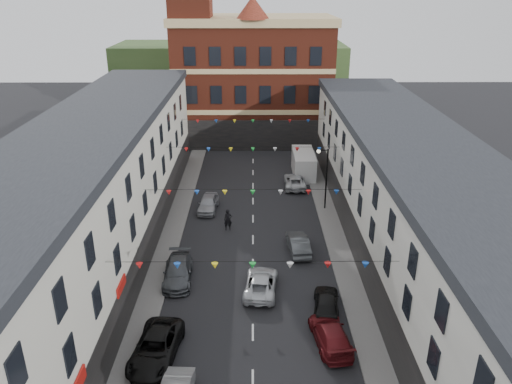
{
  "coord_description": "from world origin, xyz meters",
  "views": [
    {
      "loc": [
        0.07,
        -28.9,
        19.8
      ],
      "look_at": [
        0.26,
        9.41,
        3.74
      ],
      "focal_mm": 35.0,
      "sensor_mm": 36.0,
      "label": 1
    }
  ],
  "objects_px": {
    "car_left_d": "(178,271)",
    "pedestrian": "(228,220)",
    "street_lamp": "(324,171)",
    "white_van": "(303,164)",
    "car_left_c": "(156,348)",
    "car_right_f": "(295,181)",
    "car_right_d": "(326,302)",
    "car_left_e": "(208,203)",
    "moving_car": "(261,283)",
    "car_right_c": "(331,334)",
    "car_right_e": "(298,243)"
  },
  "relations": [
    {
      "from": "car_right_f",
      "to": "pedestrian",
      "type": "xyz_separation_m",
      "value": [
        -6.56,
        -9.88,
        0.3
      ]
    },
    {
      "from": "pedestrian",
      "to": "white_van",
      "type": "bearing_deg",
      "value": 53.4
    },
    {
      "from": "car_left_e",
      "to": "pedestrian",
      "type": "bearing_deg",
      "value": -59.24
    },
    {
      "from": "car_left_c",
      "to": "white_van",
      "type": "height_order",
      "value": "white_van"
    },
    {
      "from": "car_left_e",
      "to": "car_right_f",
      "type": "height_order",
      "value": "car_left_e"
    },
    {
      "from": "street_lamp",
      "to": "car_right_f",
      "type": "height_order",
      "value": "street_lamp"
    },
    {
      "from": "car_left_e",
      "to": "car_right_e",
      "type": "height_order",
      "value": "car_left_e"
    },
    {
      "from": "car_left_d",
      "to": "white_van",
      "type": "relative_size",
      "value": 0.82
    },
    {
      "from": "moving_car",
      "to": "pedestrian",
      "type": "distance_m",
      "value": 9.76
    },
    {
      "from": "car_left_c",
      "to": "moving_car",
      "type": "height_order",
      "value": "car_left_c"
    },
    {
      "from": "street_lamp",
      "to": "white_van",
      "type": "distance_m",
      "value": 9.66
    },
    {
      "from": "street_lamp",
      "to": "white_van",
      "type": "height_order",
      "value": "street_lamp"
    },
    {
      "from": "car_left_e",
      "to": "car_right_c",
      "type": "relative_size",
      "value": 0.9
    },
    {
      "from": "car_right_e",
      "to": "moving_car",
      "type": "xyz_separation_m",
      "value": [
        -3.03,
        -5.57,
        -0.05
      ]
    },
    {
      "from": "car_right_c",
      "to": "street_lamp",
      "type": "bearing_deg",
      "value": -103.48
    },
    {
      "from": "car_right_f",
      "to": "car_left_e",
      "type": "bearing_deg",
      "value": 35.22
    },
    {
      "from": "moving_car",
      "to": "white_van",
      "type": "bearing_deg",
      "value": -96.62
    },
    {
      "from": "car_left_d",
      "to": "pedestrian",
      "type": "xyz_separation_m",
      "value": [
        3.23,
        7.94,
        0.25
      ]
    },
    {
      "from": "car_left_c",
      "to": "pedestrian",
      "type": "distance_m",
      "value": 16.41
    },
    {
      "from": "white_van",
      "to": "car_right_e",
      "type": "bearing_deg",
      "value": -96.36
    },
    {
      "from": "pedestrian",
      "to": "car_left_d",
      "type": "bearing_deg",
      "value": -118.7
    },
    {
      "from": "car_right_f",
      "to": "moving_car",
      "type": "height_order",
      "value": "car_right_f"
    },
    {
      "from": "car_right_f",
      "to": "car_right_e",
      "type": "bearing_deg",
      "value": 87.9
    },
    {
      "from": "street_lamp",
      "to": "moving_car",
      "type": "distance_m",
      "value": 15.15
    },
    {
      "from": "street_lamp",
      "to": "car_left_c",
      "type": "height_order",
      "value": "street_lamp"
    },
    {
      "from": "street_lamp",
      "to": "car_right_f",
      "type": "distance_m",
      "value": 6.92
    },
    {
      "from": "car_left_d",
      "to": "pedestrian",
      "type": "distance_m",
      "value": 8.57
    },
    {
      "from": "car_right_e",
      "to": "pedestrian",
      "type": "relative_size",
      "value": 2.22
    },
    {
      "from": "car_left_c",
      "to": "white_van",
      "type": "xyz_separation_m",
      "value": [
        11.1,
        29.48,
        0.59
      ]
    },
    {
      "from": "car_left_c",
      "to": "car_left_e",
      "type": "relative_size",
      "value": 1.23
    },
    {
      "from": "car_right_d",
      "to": "white_van",
      "type": "relative_size",
      "value": 0.68
    },
    {
      "from": "car_left_e",
      "to": "street_lamp",
      "type": "bearing_deg",
      "value": 4.48
    },
    {
      "from": "car_right_e",
      "to": "white_van",
      "type": "height_order",
      "value": "white_van"
    },
    {
      "from": "car_left_d",
      "to": "car_right_d",
      "type": "distance_m",
      "value": 10.83
    },
    {
      "from": "street_lamp",
      "to": "car_right_c",
      "type": "relative_size",
      "value": 1.29
    },
    {
      "from": "car_left_e",
      "to": "moving_car",
      "type": "relative_size",
      "value": 0.9
    },
    {
      "from": "car_right_f",
      "to": "white_van",
      "type": "distance_m",
      "value": 3.79
    },
    {
      "from": "pedestrian",
      "to": "car_right_e",
      "type": "bearing_deg",
      "value": -40.01
    },
    {
      "from": "car_right_d",
      "to": "pedestrian",
      "type": "height_order",
      "value": "pedestrian"
    },
    {
      "from": "white_van",
      "to": "car_left_e",
      "type": "bearing_deg",
      "value": -136.14
    },
    {
      "from": "street_lamp",
      "to": "white_van",
      "type": "xyz_separation_m",
      "value": [
        -0.95,
        9.26,
        -2.6
      ]
    },
    {
      "from": "pedestrian",
      "to": "car_left_e",
      "type": "bearing_deg",
      "value": 110.12
    },
    {
      "from": "car_right_f",
      "to": "moving_car",
      "type": "bearing_deg",
      "value": 79.99
    },
    {
      "from": "street_lamp",
      "to": "pedestrian",
      "type": "relative_size",
      "value": 3.14
    },
    {
      "from": "street_lamp",
      "to": "car_right_f",
      "type": "xyz_separation_m",
      "value": [
        -2.14,
        5.72,
        -3.25
      ]
    },
    {
      "from": "car_left_e",
      "to": "moving_car",
      "type": "bearing_deg",
      "value": -66.4
    },
    {
      "from": "moving_car",
      "to": "car_right_e",
      "type": "bearing_deg",
      "value": -112.74
    },
    {
      "from": "car_left_c",
      "to": "car_right_f",
      "type": "relative_size",
      "value": 1.09
    },
    {
      "from": "car_right_c",
      "to": "car_right_e",
      "type": "xyz_separation_m",
      "value": [
        -1.0,
        11.08,
        0.02
      ]
    },
    {
      "from": "car_left_d",
      "to": "moving_car",
      "type": "height_order",
      "value": "car_left_d"
    }
  ]
}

